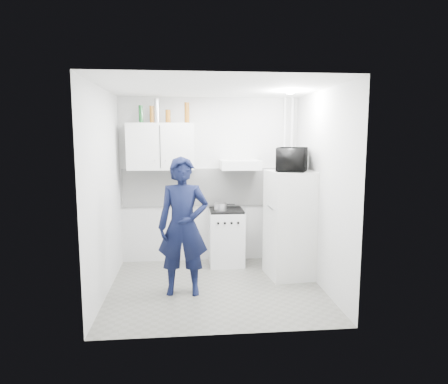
{
  "coord_description": "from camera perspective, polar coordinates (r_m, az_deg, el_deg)",
  "views": [
    {
      "loc": [
        -0.38,
        -5.06,
        2.0
      ],
      "look_at": [
        0.14,
        0.3,
        1.25
      ],
      "focal_mm": 32.0,
      "sensor_mm": 36.0,
      "label": 1
    }
  ],
  "objects": [
    {
      "name": "upper_cabinet",
      "position": [
        6.14,
        -9.01,
        6.44
      ],
      "size": [
        1.0,
        0.35,
        0.7
      ],
      "primitive_type": "cube",
      "color": "silver",
      "rests_on": "wall_back"
    },
    {
      "name": "ceiling_spot_fixture",
      "position": [
        5.46,
        9.43,
        13.82
      ],
      "size": [
        0.1,
        0.1,
        0.02
      ],
      "primitive_type": "cylinder",
      "color": "white",
      "rests_on": "ceiling"
    },
    {
      "name": "microwave",
      "position": [
        5.65,
        9.73,
        4.63
      ],
      "size": [
        0.69,
        0.57,
        0.33
      ],
      "primitive_type": "imported",
      "rotation": [
        0.0,
        0.0,
        1.23
      ],
      "color": "black",
      "rests_on": "fridge"
    },
    {
      "name": "canister_a",
      "position": [
        6.14,
        -8.0,
        10.64
      ],
      "size": [
        0.08,
        0.08,
        0.2
      ],
      "primitive_type": "cylinder",
      "color": "brown",
      "rests_on": "upper_cabinet"
    },
    {
      "name": "range_hood",
      "position": [
        6.13,
        2.3,
        3.91
      ],
      "size": [
        0.6,
        0.5,
        0.14
      ],
      "primitive_type": "cube",
      "color": "silver",
      "rests_on": "wall_back"
    },
    {
      "name": "wall_right",
      "position": [
        5.41,
        13.77,
        0.26
      ],
      "size": [
        0.0,
        2.6,
        2.6
      ],
      "primitive_type": "plane",
      "rotation": [
        1.57,
        0.0,
        -1.57
      ],
      "color": "silver",
      "rests_on": "floor"
    },
    {
      "name": "person",
      "position": [
        5.07,
        -5.85,
        -4.92
      ],
      "size": [
        0.66,
        0.46,
        1.75
      ],
      "primitive_type": "imported",
      "rotation": [
        0.0,
        0.0,
        -0.06
      ],
      "color": "black",
      "rests_on": "floor"
    },
    {
      "name": "stove_top",
      "position": [
        6.19,
        0.33,
        -2.63
      ],
      "size": [
        0.51,
        0.51,
        0.03
      ],
      "primitive_type": "cube",
      "color": "black",
      "rests_on": "stove"
    },
    {
      "name": "pipe_b",
      "position": [
        6.46,
        8.51,
        1.63
      ],
      "size": [
        0.04,
        0.04,
        2.6
      ],
      "primitive_type": "cylinder",
      "color": "silver",
      "rests_on": "floor"
    },
    {
      "name": "wall_left",
      "position": [
        5.21,
        -16.75,
        -0.13
      ],
      "size": [
        0.0,
        2.6,
        2.6
      ],
      "primitive_type": "plane",
      "rotation": [
        1.57,
        0.0,
        1.57
      ],
      "color": "silver",
      "rests_on": "floor"
    },
    {
      "name": "wall_back",
      "position": [
        6.36,
        -2.04,
        1.61
      ],
      "size": [
        2.8,
        0.0,
        2.8
      ],
      "primitive_type": "plane",
      "rotation": [
        1.57,
        0.0,
        0.0
      ],
      "color": "silver",
      "rests_on": "floor"
    },
    {
      "name": "saucepan",
      "position": [
        6.11,
        -0.47,
        -2.11
      ],
      "size": [
        0.2,
        0.2,
        0.11
      ],
      "primitive_type": "cylinder",
      "color": "silver",
      "rests_on": "stove_top"
    },
    {
      "name": "ceiling",
      "position": [
        5.11,
        -1.24,
        14.68
      ],
      "size": [
        2.8,
        2.8,
        0.0
      ],
      "primitive_type": "plane",
      "color": "white",
      "rests_on": "wall_back"
    },
    {
      "name": "bottle_e",
      "position": [
        6.14,
        -5.31,
        11.2
      ],
      "size": [
        0.08,
        0.08,
        0.31
      ],
      "primitive_type": "cylinder",
      "color": "brown",
      "rests_on": "upper_cabinet"
    },
    {
      "name": "pipe_a",
      "position": [
        6.49,
        9.54,
        1.63
      ],
      "size": [
        0.05,
        0.05,
        2.6
      ],
      "primitive_type": "cylinder",
      "color": "silver",
      "rests_on": "floor"
    },
    {
      "name": "bottle_c",
      "position": [
        6.16,
        -10.29,
        10.85
      ],
      "size": [
        0.06,
        0.06,
        0.25
      ],
      "primitive_type": "cylinder",
      "color": "brown",
      "rests_on": "upper_cabinet"
    },
    {
      "name": "floor",
      "position": [
        5.45,
        -1.16,
        -13.59
      ],
      "size": [
        2.8,
        2.8,
        0.0
      ],
      "primitive_type": "plane",
      "color": "#65645D",
      "rests_on": "ground"
    },
    {
      "name": "stove",
      "position": [
        6.29,
        0.33,
        -6.58
      ],
      "size": [
        0.53,
        0.53,
        0.85
      ],
      "primitive_type": "cube",
      "color": "silver",
      "rests_on": "floor"
    },
    {
      "name": "bottle_b",
      "position": [
        6.17,
        -11.78,
        10.83
      ],
      "size": [
        0.07,
        0.07,
        0.26
      ],
      "primitive_type": "cylinder",
      "color": "#144C1E",
      "rests_on": "upper_cabinet"
    },
    {
      "name": "bottle_d",
      "position": [
        6.16,
        -9.58,
        11.33
      ],
      "size": [
        0.08,
        0.08,
        0.35
      ],
      "primitive_type": "cylinder",
      "color": "silver",
      "rests_on": "upper_cabinet"
    },
    {
      "name": "fridge",
      "position": [
        5.77,
        9.51,
        -4.56
      ],
      "size": [
        0.7,
        0.7,
        1.52
      ],
      "primitive_type": "cube",
      "rotation": [
        0.0,
        0.0,
        0.11
      ],
      "color": "silver",
      "rests_on": "floor"
    },
    {
      "name": "backsplash",
      "position": [
        6.35,
        -2.03,
        0.7
      ],
      "size": [
        2.74,
        0.03,
        0.6
      ],
      "primitive_type": "cube",
      "color": "white",
      "rests_on": "wall_back"
    }
  ]
}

